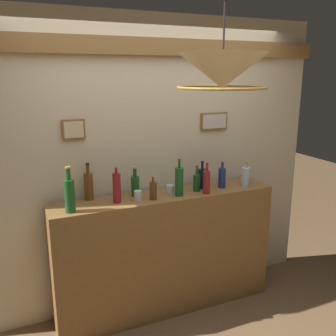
% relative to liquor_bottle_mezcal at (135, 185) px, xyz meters
% --- Properties ---
extents(panelled_rear_partition, '(3.23, 0.15, 2.60)m').
position_rel_liquor_bottle_mezcal_xyz_m(panelled_rear_partition, '(0.25, 0.18, 0.18)').
color(panelled_rear_partition, beige).
rests_on(panelled_rear_partition, ground).
extents(bar_shelf_unit, '(1.98, 0.36, 1.10)m').
position_rel_liquor_bottle_mezcal_xyz_m(bar_shelf_unit, '(0.25, -0.08, -0.64)').
color(bar_shelf_unit, olive).
rests_on(bar_shelf_unit, ground).
extents(liquor_bottle_mezcal, '(0.07, 0.07, 0.25)m').
position_rel_liquor_bottle_mezcal_xyz_m(liquor_bottle_mezcal, '(0.00, 0.00, 0.00)').
color(liquor_bottle_mezcal, '#195021').
rests_on(liquor_bottle_mezcal, bar_shelf_unit).
extents(liquor_bottle_tequila, '(0.06, 0.06, 0.21)m').
position_rel_liquor_bottle_mezcal_xyz_m(liquor_bottle_tequila, '(0.10, -0.15, -0.02)').
color(liquor_bottle_tequila, brown).
rests_on(liquor_bottle_tequila, bar_shelf_unit).
extents(liquor_bottle_brandy, '(0.07, 0.07, 0.32)m').
position_rel_liquor_bottle_mezcal_xyz_m(liquor_bottle_brandy, '(0.34, -0.15, 0.03)').
color(liquor_bottle_brandy, '#185822').
rests_on(liquor_bottle_brandy, bar_shelf_unit).
extents(liquor_bottle_scotch, '(0.08, 0.08, 0.25)m').
position_rel_liquor_bottle_mezcal_xyz_m(liquor_bottle_scotch, '(0.63, -0.04, -0.00)').
color(liquor_bottle_scotch, black).
rests_on(liquor_bottle_scotch, bar_shelf_unit).
extents(liquor_bottle_bourbon, '(0.06, 0.06, 0.23)m').
position_rel_liquor_bottle_mezcal_xyz_m(liquor_bottle_bourbon, '(0.54, -0.09, -0.01)').
color(liquor_bottle_bourbon, '#174E25').
rests_on(liquor_bottle_bourbon, bar_shelf_unit).
extents(liquor_bottle_vermouth, '(0.08, 0.08, 0.35)m').
position_rel_liquor_bottle_mezcal_xyz_m(liquor_bottle_vermouth, '(-0.57, -0.17, 0.04)').
color(liquor_bottle_vermouth, '#195423').
rests_on(liquor_bottle_vermouth, bar_shelf_unit).
extents(liquor_bottle_amaro, '(0.08, 0.08, 0.23)m').
position_rel_liquor_bottle_mezcal_xyz_m(liquor_bottle_amaro, '(1.03, -0.14, -0.01)').
color(liquor_bottle_amaro, '#AEC2D6').
rests_on(liquor_bottle_amaro, bar_shelf_unit).
extents(liquor_bottle_sherry, '(0.07, 0.07, 0.31)m').
position_rel_liquor_bottle_mezcal_xyz_m(liquor_bottle_sherry, '(-0.38, 0.06, 0.02)').
color(liquor_bottle_sherry, brown).
rests_on(liquor_bottle_sherry, bar_shelf_unit).
extents(liquor_bottle_rye, '(0.07, 0.07, 0.24)m').
position_rel_liquor_bottle_mezcal_xyz_m(liquor_bottle_rye, '(0.80, -0.09, -0.00)').
color(liquor_bottle_rye, navy).
rests_on(liquor_bottle_rye, bar_shelf_unit).
extents(liquor_bottle_whiskey, '(0.07, 0.07, 0.30)m').
position_rel_liquor_bottle_mezcal_xyz_m(liquor_bottle_whiskey, '(-0.19, -0.10, 0.03)').
color(liquor_bottle_whiskey, maroon).
rests_on(liquor_bottle_whiskey, bar_shelf_unit).
extents(liquor_bottle_vodka, '(0.06, 0.06, 0.28)m').
position_rel_liquor_bottle_mezcal_xyz_m(liquor_bottle_vodka, '(0.59, -0.19, 0.01)').
color(liquor_bottle_vodka, maroon).
rests_on(liquor_bottle_vodka, bar_shelf_unit).
extents(glass_tumbler_rocks, '(0.07, 0.07, 0.07)m').
position_rel_liquor_bottle_mezcal_xyz_m(glass_tumbler_rocks, '(0.30, -0.07, -0.06)').
color(glass_tumbler_rocks, silver).
rests_on(glass_tumbler_rocks, bar_shelf_unit).
extents(glass_tumbler_highball, '(0.06, 0.06, 0.08)m').
position_rel_liquor_bottle_mezcal_xyz_m(glass_tumbler_highball, '(-0.02, -0.13, -0.05)').
color(glass_tumbler_highball, silver).
rests_on(glass_tumbler_highball, bar_shelf_unit).
extents(pendant_lamp, '(0.54, 0.54, 0.53)m').
position_rel_liquor_bottle_mezcal_xyz_m(pendant_lamp, '(0.24, -0.95, 0.93)').
color(pendant_lamp, beige).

